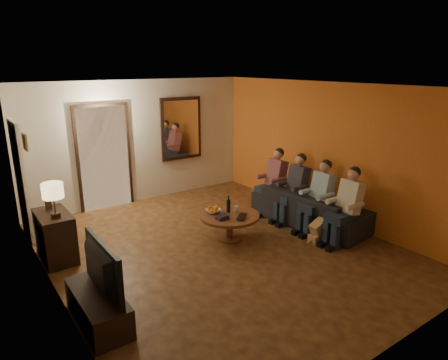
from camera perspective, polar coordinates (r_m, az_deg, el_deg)
floor at (r=6.64m, az=-0.63°, el=-9.76°), size 5.00×6.00×0.01m
ceiling at (r=5.97m, az=-0.70°, el=13.26°), size 5.00×6.00×0.01m
back_wall at (r=8.75m, az=-11.96°, el=5.34°), size 5.00×0.02×2.60m
front_wall at (r=4.21m, az=23.48°, el=-7.80°), size 5.00×0.02×2.60m
left_wall at (r=5.24m, az=-23.80°, el=-3.14°), size 0.02×6.00×2.60m
right_wall at (r=7.83m, az=14.60°, el=3.88°), size 0.02×6.00×2.60m
orange_accent at (r=7.82m, az=14.55°, el=3.87°), size 0.01×6.00×2.60m
kitchen_doorway at (r=8.51m, az=-16.74°, el=2.96°), size 1.00×0.06×2.10m
door_trim at (r=8.50m, az=-16.72°, el=2.95°), size 1.12×0.04×2.22m
fridge_glimpse at (r=8.62m, az=-15.11°, el=2.24°), size 0.45×0.03×1.70m
mirror_frame at (r=9.12m, az=-6.13°, el=7.31°), size 1.00×0.05×1.40m
mirror_glass at (r=9.09m, az=-6.04°, el=7.29°), size 0.86×0.02×1.26m
white_door at (r=7.51m, az=-27.00°, el=-0.14°), size 0.06×0.85×2.04m
framed_art at (r=6.36m, az=-26.60°, el=4.92°), size 0.03×0.28×0.24m
art_canvas at (r=6.36m, az=-26.47°, el=4.94°), size 0.01×0.22×0.18m
dresser at (r=6.69m, az=-22.95°, el=-7.41°), size 0.45×0.84×0.75m
table_lamp at (r=6.26m, az=-23.14°, el=-2.70°), size 0.30×0.30×0.54m
flower_vase at (r=6.69m, az=-23.94°, el=-2.07°), size 0.14×0.14×0.44m
tv_stand at (r=5.09m, az=-17.53°, el=-16.98°), size 0.45×1.13×0.38m
tv at (r=4.85m, az=-18.04°, el=-12.05°), size 1.07×0.14×0.62m
sofa at (r=7.65m, az=12.15°, el=-3.87°), size 2.30×1.10×0.65m
person_a at (r=6.95m, az=17.16°, el=-3.93°), size 0.60×0.40×1.20m
person_b at (r=7.30m, az=13.46°, el=-2.65°), size 0.60×0.40×1.20m
person_c at (r=7.68m, az=10.13°, el=-1.48°), size 0.60×0.40×1.20m
person_d at (r=8.09m, az=7.13°, el=-0.43°), size 0.60×0.40×1.20m
dog at (r=7.01m, az=13.87°, el=-6.29°), size 0.56×0.25×0.56m
coffee_table at (r=6.89m, az=0.78°, el=-6.67°), size 1.31×1.31×0.45m
bowl at (r=6.87m, az=-1.52°, el=-4.45°), size 0.26×0.26×0.06m
oranges at (r=6.85m, az=-1.52°, el=-3.92°), size 0.20×0.20×0.08m
wine_bottle at (r=6.86m, az=0.63°, el=-3.39°), size 0.07×0.07×0.31m
wine_glass at (r=6.93m, az=1.75°, el=-4.11°), size 0.06×0.06×0.10m
book_stack at (r=6.60m, az=-0.25°, el=-5.31°), size 0.20×0.15×0.07m
laptop at (r=6.65m, az=2.91°, el=-5.36°), size 0.39×0.37×0.03m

